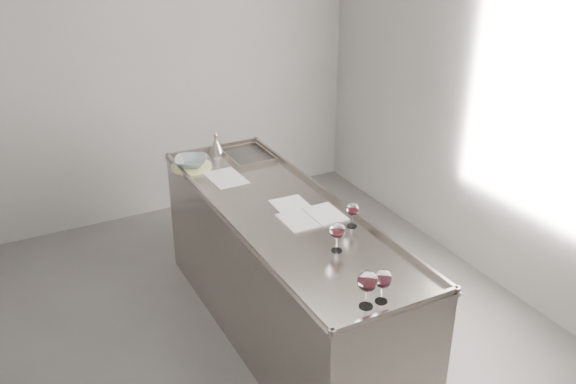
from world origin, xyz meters
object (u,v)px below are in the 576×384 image
wine_glass_middle (383,280)px  wine_glass_right (337,231)px  ceramic_bowl (191,162)px  wine_glass_left (367,282)px  wine_funnel (216,147)px  counter (284,274)px  notebook (312,217)px  wine_glass_small (353,210)px

wine_glass_middle → wine_glass_right: wine_glass_middle is taller
wine_glass_right → ceramic_bowl: size_ratio=0.76×
wine_glass_left → wine_funnel: size_ratio=1.04×
counter → wine_glass_middle: (-0.02, -1.08, 0.60)m
notebook → ceramic_bowl: (-0.39, 1.09, 0.04)m
wine_glass_middle → counter: bearing=89.1°
wine_glass_small → notebook: bearing=128.8°
wine_glass_left → ceramic_bowl: wine_glass_left is taller
wine_funnel → ceramic_bowl: bearing=-149.3°
wine_glass_right → notebook: wine_glass_right is taller
wine_glass_right → notebook: size_ratio=0.46×
wine_glass_left → wine_glass_right: wine_glass_left is taller
wine_glass_middle → notebook: (0.13, 0.92, -0.12)m
wine_glass_right → notebook: bearing=80.1°
wine_glass_right → wine_funnel: size_ratio=0.93×
wine_glass_right → notebook: (0.07, 0.40, -0.12)m
ceramic_bowl → wine_funnel: wine_funnel is taller
wine_glass_left → wine_glass_small: size_ratio=1.28×
counter → wine_glass_small: wine_glass_small is taller
ceramic_bowl → wine_glass_left: bearing=-85.2°
wine_glass_small → wine_glass_right: bearing=-139.0°
wine_glass_right → wine_funnel: 1.65m
wine_glass_middle → wine_funnel: bearing=89.9°
notebook → wine_funnel: wine_funnel is taller
wine_glass_left → notebook: 0.95m
ceramic_bowl → notebook: bearing=-70.3°
wine_glass_small → wine_glass_middle: bearing=-112.2°
ceramic_bowl → wine_glass_small: bearing=-66.9°
wine_glass_small → wine_glass_left: bearing=-118.0°
wine_glass_middle → wine_funnel: 2.16m
wine_glass_small → ceramic_bowl: bearing=113.1°
wine_glass_left → wine_glass_small: (0.38, 0.72, -0.03)m
wine_glass_left → wine_glass_right: 0.54m
ceramic_bowl → wine_funnel: size_ratio=1.23×
wine_glass_small → wine_funnel: bearing=101.3°
wine_glass_middle → notebook: bearing=81.9°
wine_glass_middle → wine_funnel: (0.00, 2.16, -0.07)m
notebook → ceramic_bowl: 1.16m
wine_glass_middle → wine_funnel: wine_funnel is taller
counter → ceramic_bowl: size_ratio=10.37×
wine_glass_right → notebook: 0.42m
counter → wine_glass_middle: wine_glass_middle is taller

